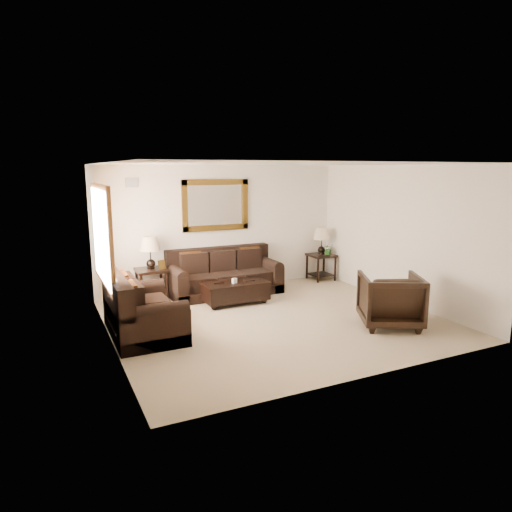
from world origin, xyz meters
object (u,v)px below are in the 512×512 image
loveseat (140,313)px  coffee_table (235,290)px  end_table_left (151,259)px  armchair (390,297)px  sofa (224,277)px  end_table_right (322,246)px

loveseat → coffee_table: loveseat is taller
end_table_left → armchair: bearing=-44.8°
end_table_left → loveseat: bearing=-108.2°
sofa → end_table_left: (-1.51, 0.12, 0.51)m
end_table_right → sofa: bearing=-177.0°
coffee_table → loveseat: bearing=-154.9°
sofa → coffee_table: size_ratio=1.83×
sofa → loveseat: 2.75m
coffee_table → armchair: 3.00m
end_table_left → end_table_right: end_table_left is taller
end_table_left → coffee_table: (1.43, -0.91, -0.58)m
end_table_right → coffee_table: bearing=-160.7°
end_table_right → armchair: end_table_right is taller
loveseat → coffee_table: (2.05, 0.96, -0.09)m
sofa → coffee_table: (-0.08, -0.79, -0.08)m
end_table_right → loveseat: bearing=-158.1°
end_table_left → armchair: 4.64m
end_table_left → coffee_table: bearing=-32.4°
coffee_table → end_table_left: bearing=147.7°
coffee_table → sofa: bearing=84.3°
loveseat → coffee_table: size_ratio=1.37×
sofa → coffee_table: 0.80m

